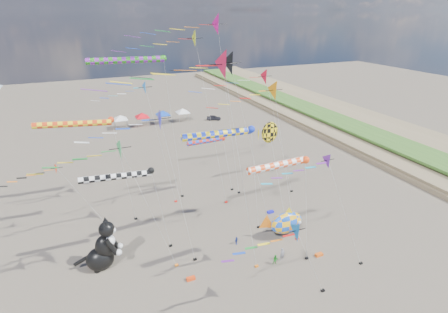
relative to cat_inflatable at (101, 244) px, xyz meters
The scene contains 30 objects.
ground 19.15m from the cat_inflatable, 39.25° to the right, with size 260.00×260.00×0.00m, color #51473B.
delta_kite_0 24.72m from the cat_inflatable, 28.03° to the right, with size 10.76×1.60×13.78m.
delta_kite_1 24.67m from the cat_inflatable, 28.23° to the left, with size 12.04×2.30×23.81m.
delta_kite_2 20.73m from the cat_inflatable, 37.89° to the right, with size 9.24×1.99×9.34m.
delta_kite_3 10.36m from the cat_inflatable, 117.76° to the left, with size 9.82×1.53×9.72m.
delta_kite_4 27.21m from the cat_inflatable, 15.82° to the left, with size 14.32×2.24×19.01m.
delta_kite_5 18.57m from the cat_inflatable, 54.72° to the left, with size 8.81×1.85×17.90m.
delta_kite_6 15.37m from the cat_inflatable, 24.60° to the right, with size 9.04×2.18×18.03m.
delta_kite_7 12.07m from the cat_inflatable, 59.95° to the right, with size 11.49×2.07×15.89m.
delta_kite_8 24.45m from the cat_inflatable, ahead, with size 9.93×2.25×19.29m.
delta_kite_9 28.39m from the cat_inflatable, 28.21° to the left, with size 13.62×2.92×25.61m.
delta_kite_10 23.16m from the cat_inflatable, ahead, with size 15.51×2.76×22.10m.
delta_kite_11 22.30m from the cat_inflatable, 32.55° to the right, with size 13.82×2.62×23.17m.
windsock_0 13.51m from the cat_inflatable, 93.19° to the left, with size 9.89×0.74×14.30m.
windsock_1 17.21m from the cat_inflatable, ahead, with size 9.78×0.85×13.84m.
windsock_2 21.55m from the cat_inflatable, 60.08° to the left, with size 10.86×0.82×20.49m.
windsock_3 19.92m from the cat_inflatable, 32.90° to the left, with size 7.10×0.64×8.96m.
windsock_4 20.49m from the cat_inflatable, 24.85° to the right, with size 8.06×0.74×12.69m.
windsock_5 7.65m from the cat_inflatable, 10.79° to the left, with size 8.81×0.72×10.48m.
angelfish_kite 22.32m from the cat_inflatable, ahead, with size 3.74×3.02×13.51m.
cat_inflatable is the anchor object (origin of this frame).
fish_inflatable 21.12m from the cat_inflatable, ahead, with size 5.67×3.00×4.19m.
person_adult 19.54m from the cat_inflatable, 20.22° to the right, with size 0.56×0.37×1.54m, color slate.
child_green 18.71m from the cat_inflatable, 22.32° to the right, with size 0.59×0.46×1.21m, color #18821D.
child_blue 15.12m from the cat_inflatable, ahead, with size 0.60×0.25×1.03m, color #213596.
kite_bag_0 22.30m from the cat_inflatable, ahead, with size 0.90×0.44×0.30m, color #1315C7.
kite_bag_1 23.92m from the cat_inflatable, 19.09° to the right, with size 0.90×0.44×0.30m, color #DA5312.
kite_bag_2 10.15m from the cat_inflatable, 35.57° to the right, with size 0.90×0.44×0.30m, color red.
tent_row 50.67m from the cat_inflatable, 71.41° to the left, with size 19.20×4.20×3.80m.
parked_car 55.59m from the cat_inflatable, 55.97° to the left, with size 1.42×3.53×1.20m, color #26262D.
Camera 1 is at (-14.73, -20.97, 25.66)m, focal length 28.00 mm.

